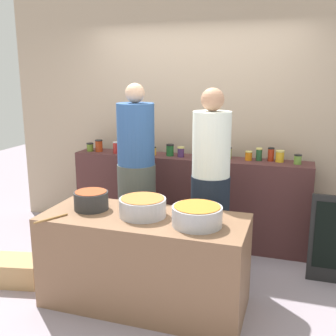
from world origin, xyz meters
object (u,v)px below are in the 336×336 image
(preserve_jar_6, at_px, (181,152))
(preserve_jar_7, at_px, (198,152))
(preserve_jar_10, at_px, (249,156))
(cook_in_cap, at_px, (210,193))
(cooking_pot_left, at_px, (91,200))
(cook_with_tongs, at_px, (137,182))
(preserve_jar_0, at_px, (90,147))
(preserve_jar_3, at_px, (138,148))
(cooking_pot_right, at_px, (197,216))
(bread_crate, at_px, (17,270))
(preserve_jar_8, at_px, (212,153))
(preserve_jar_12, at_px, (271,154))
(preserve_jar_11, at_px, (259,154))
(preserve_jar_13, at_px, (280,156))
(cooking_pot_center, at_px, (143,207))
(preserve_jar_2, at_px, (116,147))
(preserve_jar_5, at_px, (170,150))
(preserve_jar_14, at_px, (298,159))
(wooden_spoon, at_px, (51,219))
(preserve_jar_4, at_px, (153,151))
(preserve_jar_9, at_px, (227,153))

(preserve_jar_6, bearing_deg, preserve_jar_7, -6.48)
(preserve_jar_10, xyz_separation_m, cook_in_cap, (-0.26, -0.71, -0.24))
(cooking_pot_left, relative_size, cook_with_tongs, 0.16)
(preserve_jar_6, bearing_deg, preserve_jar_0, -179.76)
(preserve_jar_3, bearing_deg, cooking_pot_left, -84.34)
(cooking_pot_right, xyz_separation_m, bread_crate, (-1.74, 0.02, -0.75))
(preserve_jar_8, relative_size, preserve_jar_12, 0.75)
(preserve_jar_6, distance_m, preserve_jar_11, 0.86)
(preserve_jar_11, relative_size, cook_in_cap, 0.08)
(cook_in_cap, relative_size, bread_crate, 3.81)
(preserve_jar_3, bearing_deg, preserve_jar_13, -0.13)
(cooking_pot_center, bearing_deg, preserve_jar_7, 84.43)
(preserve_jar_7, bearing_deg, cooking_pot_left, -114.98)
(preserve_jar_2, height_order, preserve_jar_12, preserve_jar_12)
(preserve_jar_11, bearing_deg, preserve_jar_5, -176.79)
(preserve_jar_12, bearing_deg, preserve_jar_3, -179.41)
(preserve_jar_14, bearing_deg, cook_in_cap, -138.39)
(wooden_spoon, bearing_deg, preserve_jar_6, 70.29)
(preserve_jar_8, height_order, preserve_jar_12, preserve_jar_12)
(preserve_jar_5, relative_size, preserve_jar_6, 1.16)
(preserve_jar_4, bearing_deg, cook_with_tongs, -89.14)
(preserve_jar_4, relative_size, cook_in_cap, 0.05)
(preserve_jar_9, relative_size, preserve_jar_14, 1.24)
(preserve_jar_4, bearing_deg, cook_in_cap, -39.10)
(preserve_jar_5, relative_size, cooking_pot_center, 0.35)
(preserve_jar_10, height_order, preserve_jar_12, preserve_jar_12)
(cooking_pot_center, height_order, cook_with_tongs, cook_with_tongs)
(preserve_jar_9, bearing_deg, preserve_jar_2, -175.50)
(preserve_jar_4, distance_m, preserve_jar_13, 1.41)
(preserve_jar_12, distance_m, cooking_pot_right, 1.60)
(preserve_jar_4, distance_m, preserve_jar_12, 1.31)
(preserve_jar_11, relative_size, preserve_jar_14, 1.34)
(preserve_jar_7, relative_size, preserve_jar_10, 1.36)
(preserve_jar_5, bearing_deg, preserve_jar_6, -8.69)
(preserve_jar_5, bearing_deg, cook_in_cap, -47.76)
(preserve_jar_9, xyz_separation_m, cook_with_tongs, (-0.84, -0.60, -0.24))
(cook_in_cap, bearing_deg, preserve_jar_8, 101.05)
(preserve_jar_5, bearing_deg, bread_crate, -126.67)
(preserve_jar_13, distance_m, cook_with_tongs, 1.54)
(cooking_pot_center, height_order, bread_crate, cooking_pot_center)
(preserve_jar_7, relative_size, cook_in_cap, 0.08)
(cooking_pot_left, xyz_separation_m, bread_crate, (-0.79, -0.07, -0.75))
(preserve_jar_10, bearing_deg, preserve_jar_14, -3.52)
(cooking_pot_left, bearing_deg, preserve_jar_5, 78.44)
(preserve_jar_5, height_order, cooking_pot_left, preserve_jar_5)
(preserve_jar_9, xyz_separation_m, preserve_jar_10, (0.23, -0.02, -0.01))
(preserve_jar_2, bearing_deg, cooking_pot_left, -74.06)
(preserve_jar_10, xyz_separation_m, preserve_jar_11, (0.11, 0.02, 0.02))
(preserve_jar_6, height_order, cooking_pot_left, preserve_jar_6)
(preserve_jar_7, xyz_separation_m, preserve_jar_10, (0.55, 0.07, -0.02))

